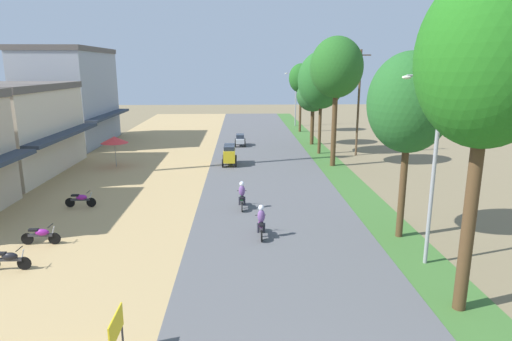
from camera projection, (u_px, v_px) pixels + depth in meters
shophouse_mid at (3, 130)px, 33.03m from camera, size 9.35×11.84×6.90m
shophouse_far at (70, 97)px, 46.13m from camera, size 8.07×12.28×10.10m
parked_motorbike_nearest at (9, 259)px, 17.54m from camera, size 1.80×0.54×0.94m
parked_motorbike_second at (41, 234)px, 20.08m from camera, size 1.80×0.54×0.94m
parked_motorbike_third at (81, 199)px, 25.48m from camera, size 1.80×0.54×0.94m
street_signboard at (116, 330)px, 11.86m from camera, size 0.06×1.30×1.50m
vendor_umbrella at (114, 140)px, 35.52m from camera, size 2.20×2.20×2.52m
median_tree_nearest at (488, 61)px, 12.95m from camera, size 4.27×4.27×11.00m
median_tree_second at (409, 103)px, 19.71m from camera, size 3.81×3.81×8.77m
median_tree_third at (337, 68)px, 34.55m from camera, size 4.22×4.22×10.45m
median_tree_fourth at (321, 80)px, 39.93m from camera, size 4.35×4.35×9.50m
median_tree_fifth at (313, 96)px, 45.29m from camera, size 3.47×3.47×6.79m
median_tree_sixth at (301, 79)px, 54.05m from camera, size 3.01×3.01×8.51m
streetlamp_near at (435, 158)px, 17.26m from camera, size 3.16×0.20×7.88m
streetlamp_mid at (296, 95)px, 60.31m from camera, size 3.16×0.20×7.42m
utility_pole_near at (359, 102)px, 39.83m from camera, size 1.80×0.20×9.65m
car_van_yellow at (229, 154)px, 36.36m from camera, size 1.19×2.41×1.67m
car_sedan_silver at (240, 139)px, 45.35m from camera, size 1.10×2.26×1.19m
motorbike_ahead_third at (261, 222)px, 20.85m from camera, size 0.54×1.80×1.66m
motorbike_ahead_fourth at (242, 196)px, 25.08m from camera, size 0.54×1.80×1.66m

